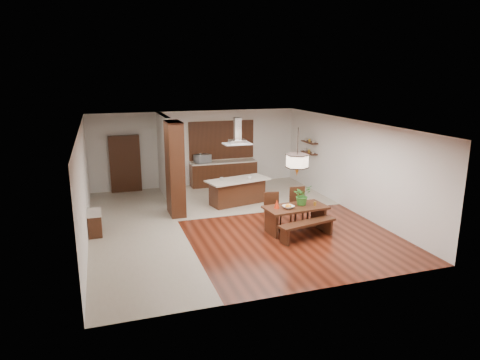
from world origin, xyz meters
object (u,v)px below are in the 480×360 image
object	(u,v)px
dining_chair_right	(299,206)
microwave	(203,159)
dining_table	(296,213)
island_cup	(249,178)
fruit_bowl	(288,207)
dining_chair_left	(273,211)
hallway_console	(95,223)
dining_bench	(307,230)
foliage_plant	(302,195)
range_hood	(237,131)
pendant_lantern	(298,152)
kitchen_island	(237,191)

from	to	relation	value
dining_chair_right	microwave	world-z (taller)	microwave
dining_table	island_cup	xyz separation A→B (m)	(-0.36, 2.81, 0.39)
fruit_bowl	dining_chair_left	bearing A→B (deg)	109.82
dining_chair_right	island_cup	bearing A→B (deg)	112.97
hallway_console	island_cup	world-z (taller)	island_cup
dining_chair_right	dining_bench	bearing A→B (deg)	-101.58
dining_bench	microwave	bearing A→B (deg)	102.64
dining_chair_right	fruit_bowl	world-z (taller)	dining_chair_right
foliage_plant	island_cup	size ratio (longest dim) A/B	4.17
dining_chair_right	island_cup	xyz separation A→B (m)	(-0.75, 2.25, 0.39)
dining_table	fruit_bowl	xyz separation A→B (m)	(-0.26, -0.08, 0.23)
dining_table	dining_bench	bearing A→B (deg)	-85.54
microwave	range_hood	bearing A→B (deg)	-100.80
dining_bench	island_cup	xyz separation A→B (m)	(-0.41, 3.43, 0.68)
dining_chair_left	microwave	world-z (taller)	microwave
dining_table	fruit_bowl	bearing A→B (deg)	-163.03
hallway_console	dining_table	size ratio (longest dim) A/B	0.49
dining_chair_right	range_hood	world-z (taller)	range_hood
fruit_bowl	microwave	size ratio (longest dim) A/B	0.53
dining_chair_left	pendant_lantern	world-z (taller)	pendant_lantern
dining_bench	dining_chair_left	distance (m)	1.25
dining_table	range_hood	bearing A→B (deg)	104.11
dining_bench	range_hood	xyz separation A→B (m)	(-0.79, 3.57, 2.23)
hallway_console	pendant_lantern	size ratio (longest dim) A/B	0.67
fruit_bowl	kitchen_island	distance (m)	3.08
fruit_bowl	range_hood	bearing A→B (deg)	98.95
island_cup	microwave	world-z (taller)	microwave
dining_bench	dining_chair_left	world-z (taller)	dining_chair_left
dining_table	kitchen_island	distance (m)	3.04
dining_bench	microwave	distance (m)	6.33
hallway_console	fruit_bowl	size ratio (longest dim) A/B	2.86
dining_table	pendant_lantern	xyz separation A→B (m)	(0.00, 0.00, 1.72)
range_hood	dining_bench	bearing A→B (deg)	-77.52
dining_bench	kitchen_island	xyz separation A→B (m)	(-0.79, 3.57, 0.21)
hallway_console	island_cup	size ratio (longest dim) A/B	6.59
dining_bench	hallway_console	bearing A→B (deg)	158.17
hallway_console	fruit_bowl	world-z (taller)	fruit_bowl
dining_bench	fruit_bowl	distance (m)	0.81
pendant_lantern	foliage_plant	xyz separation A→B (m)	(0.23, 0.10, -1.25)
dining_chair_right	foliage_plant	xyz separation A→B (m)	(-0.16, -0.46, 0.47)
dining_chair_left	foliage_plant	bearing A→B (deg)	-21.45
dining_bench	foliage_plant	distance (m)	1.06
dining_chair_left	dining_chair_right	size ratio (longest dim) A/B	0.94
pendant_lantern	microwave	bearing A→B (deg)	103.54
microwave	dining_table	bearing A→B (deg)	-100.14
foliage_plant	range_hood	size ratio (longest dim) A/B	0.62
hallway_console	microwave	world-z (taller)	microwave
kitchen_island	hallway_console	bearing A→B (deg)	-175.35
dining_chair_right	foliage_plant	distance (m)	0.67
dining_chair_left	pendant_lantern	distance (m)	1.88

